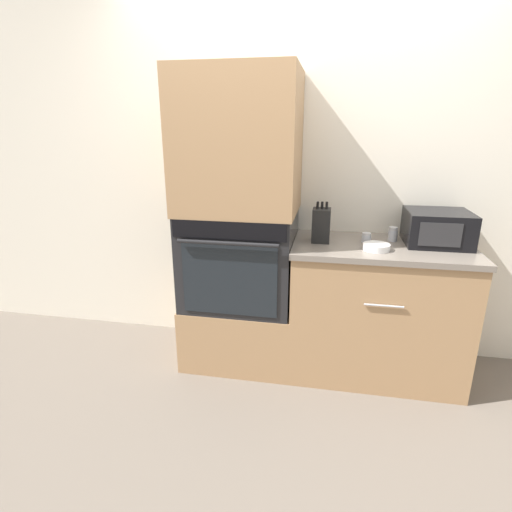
% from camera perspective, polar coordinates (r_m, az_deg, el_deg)
% --- Properties ---
extents(ground_plane, '(12.00, 12.00, 0.00)m').
position_cam_1_polar(ground_plane, '(2.71, 4.50, -17.93)').
color(ground_plane, '#6B6056').
extents(wall_back, '(8.00, 0.05, 2.50)m').
position_cam_1_polar(wall_back, '(2.85, 6.57, 11.07)').
color(wall_back, silver).
rests_on(wall_back, ground_plane).
extents(oven_cabinet_base, '(0.74, 0.60, 0.43)m').
position_cam_1_polar(oven_cabinet_base, '(2.90, -2.14, -10.27)').
color(oven_cabinet_base, '#A87F56').
rests_on(oven_cabinet_base, ground_plane).
extents(wall_oven, '(0.72, 0.64, 0.63)m').
position_cam_1_polar(wall_oven, '(2.68, -2.29, -0.24)').
color(wall_oven, black).
rests_on(wall_oven, oven_cabinet_base).
extents(oven_cabinet_upper, '(0.74, 0.60, 0.86)m').
position_cam_1_polar(oven_cabinet_upper, '(2.56, -2.48, 15.83)').
color(oven_cabinet_upper, '#A87F56').
rests_on(oven_cabinet_upper, wall_oven).
extents(counter_unit, '(1.10, 0.63, 0.89)m').
position_cam_1_polar(counter_unit, '(2.75, 16.75, -7.31)').
color(counter_unit, '#A87F56').
rests_on(counter_unit, ground_plane).
extents(microwave, '(0.38, 0.36, 0.21)m').
position_cam_1_polar(microwave, '(2.72, 24.45, 3.70)').
color(microwave, black).
rests_on(microwave, counter_unit).
extents(knife_block, '(0.11, 0.13, 0.26)m').
position_cam_1_polar(knife_block, '(2.56, 9.29, 4.38)').
color(knife_block, black).
rests_on(knife_block, counter_unit).
extents(bowl, '(0.16, 0.16, 0.04)m').
position_cam_1_polar(bowl, '(2.48, 16.81, 1.26)').
color(bowl, white).
rests_on(bowl, counter_unit).
extents(condiment_jar_near, '(0.06, 0.06, 0.06)m').
position_cam_1_polar(condiment_jar_near, '(2.62, 15.48, 2.53)').
color(condiment_jar_near, silver).
rests_on(condiment_jar_near, counter_unit).
extents(condiment_jar_mid, '(0.06, 0.06, 0.09)m').
position_cam_1_polar(condiment_jar_mid, '(2.70, 18.95, 2.96)').
color(condiment_jar_mid, silver).
rests_on(condiment_jar_mid, counter_unit).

